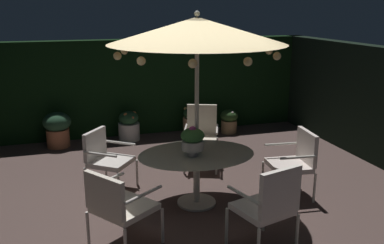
{
  "coord_description": "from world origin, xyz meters",
  "views": [
    {
      "loc": [
        -1.41,
        -5.06,
        2.67
      ],
      "look_at": [
        0.24,
        0.35,
        1.12
      ],
      "focal_mm": 39.74,
      "sensor_mm": 36.0,
      "label": 1
    }
  ],
  "objects_px": {
    "patio_chair_east": "(118,204)",
    "potted_plant_front_corner": "(191,121)",
    "centerpiece_planter": "(192,139)",
    "potted_plant_back_center": "(129,126)",
    "patio_chair_northeast": "(105,156)",
    "potted_plant_back_right": "(57,128)",
    "patio_dining_table": "(197,162)",
    "patio_chair_southeast": "(269,203)",
    "patio_chair_north": "(201,132)",
    "patio_umbrella": "(197,31)",
    "patio_chair_south": "(296,159)",
    "potted_plant_left_far": "(229,121)"
  },
  "relations": [
    {
      "from": "potted_plant_back_right",
      "to": "potted_plant_back_center",
      "type": "distance_m",
      "value": 1.4
    },
    {
      "from": "patio_umbrella",
      "to": "potted_plant_back_center",
      "type": "height_order",
      "value": "patio_umbrella"
    },
    {
      "from": "patio_chair_southeast",
      "to": "potted_plant_left_far",
      "type": "bearing_deg",
      "value": 73.56
    },
    {
      "from": "patio_chair_north",
      "to": "patio_dining_table",
      "type": "bearing_deg",
      "value": -110.72
    },
    {
      "from": "potted_plant_left_far",
      "to": "potted_plant_front_corner",
      "type": "height_order",
      "value": "potted_plant_front_corner"
    },
    {
      "from": "patio_umbrella",
      "to": "patio_chair_south",
      "type": "xyz_separation_m",
      "value": [
        1.44,
        -0.15,
        -1.81
      ]
    },
    {
      "from": "patio_umbrella",
      "to": "patio_chair_north",
      "type": "relative_size",
      "value": 2.5
    },
    {
      "from": "patio_chair_east",
      "to": "potted_plant_front_corner",
      "type": "bearing_deg",
      "value": 62.71
    },
    {
      "from": "centerpiece_planter",
      "to": "patio_chair_north",
      "type": "xyz_separation_m",
      "value": [
        0.6,
        1.44,
        -0.37
      ]
    },
    {
      "from": "potted_plant_left_far",
      "to": "potted_plant_back_center",
      "type": "relative_size",
      "value": 0.85
    },
    {
      "from": "potted_plant_left_far",
      "to": "patio_chair_north",
      "type": "bearing_deg",
      "value": -124.87
    },
    {
      "from": "potted_plant_front_corner",
      "to": "potted_plant_back_center",
      "type": "bearing_deg",
      "value": 179.08
    },
    {
      "from": "patio_chair_east",
      "to": "patio_chair_south",
      "type": "bearing_deg",
      "value": 14.59
    },
    {
      "from": "patio_dining_table",
      "to": "patio_chair_southeast",
      "type": "bearing_deg",
      "value": -74.51
    },
    {
      "from": "patio_chair_east",
      "to": "potted_plant_left_far",
      "type": "height_order",
      "value": "patio_chair_east"
    },
    {
      "from": "patio_chair_north",
      "to": "patio_chair_south",
      "type": "distance_m",
      "value": 1.77
    },
    {
      "from": "patio_dining_table",
      "to": "potted_plant_back_right",
      "type": "height_order",
      "value": "patio_dining_table"
    },
    {
      "from": "patio_chair_north",
      "to": "potted_plant_left_far",
      "type": "height_order",
      "value": "patio_chair_north"
    },
    {
      "from": "centerpiece_planter",
      "to": "patio_chair_southeast",
      "type": "relative_size",
      "value": 0.39
    },
    {
      "from": "potted_plant_left_far",
      "to": "patio_chair_south",
      "type": "bearing_deg",
      "value": -94.78
    },
    {
      "from": "patio_chair_east",
      "to": "patio_chair_southeast",
      "type": "xyz_separation_m",
      "value": [
        1.57,
        -0.57,
        0.05
      ]
    },
    {
      "from": "patio_chair_north",
      "to": "patio_chair_southeast",
      "type": "distance_m",
      "value": 2.76
    },
    {
      "from": "potted_plant_front_corner",
      "to": "patio_umbrella",
      "type": "bearing_deg",
      "value": -105.54
    },
    {
      "from": "patio_dining_table",
      "to": "potted_plant_front_corner",
      "type": "distance_m",
      "value": 3.3
    },
    {
      "from": "patio_umbrella",
      "to": "potted_plant_back_right",
      "type": "height_order",
      "value": "patio_umbrella"
    },
    {
      "from": "patio_dining_table",
      "to": "patio_chair_south",
      "type": "xyz_separation_m",
      "value": [
        1.44,
        -0.15,
        -0.05
      ]
    },
    {
      "from": "patio_dining_table",
      "to": "centerpiece_planter",
      "type": "bearing_deg",
      "value": -137.24
    },
    {
      "from": "patio_chair_northeast",
      "to": "patio_chair_southeast",
      "type": "bearing_deg",
      "value": -55.93
    },
    {
      "from": "patio_chair_south",
      "to": "potted_plant_front_corner",
      "type": "height_order",
      "value": "patio_chair_south"
    },
    {
      "from": "patio_dining_table",
      "to": "centerpiece_planter",
      "type": "relative_size",
      "value": 3.96
    },
    {
      "from": "patio_chair_northeast",
      "to": "potted_plant_back_right",
      "type": "distance_m",
      "value": 2.4
    },
    {
      "from": "patio_chair_south",
      "to": "potted_plant_left_far",
      "type": "xyz_separation_m",
      "value": [
        0.27,
        3.22,
        -0.29
      ]
    },
    {
      "from": "centerpiece_planter",
      "to": "patio_chair_south",
      "type": "xyz_separation_m",
      "value": [
        1.52,
        -0.08,
        -0.41
      ]
    },
    {
      "from": "patio_chair_north",
      "to": "patio_chair_east",
      "type": "xyz_separation_m",
      "value": [
        -1.7,
        -2.19,
        -0.05
      ]
    },
    {
      "from": "patio_dining_table",
      "to": "centerpiece_planter",
      "type": "xyz_separation_m",
      "value": [
        -0.08,
        -0.08,
        0.36
      ]
    },
    {
      "from": "centerpiece_planter",
      "to": "patio_chair_southeast",
      "type": "height_order",
      "value": "centerpiece_planter"
    },
    {
      "from": "patio_umbrella",
      "to": "patio_chair_east",
      "type": "distance_m",
      "value": 2.32
    },
    {
      "from": "patio_chair_northeast",
      "to": "potted_plant_back_center",
      "type": "xyz_separation_m",
      "value": [
        0.7,
        2.31,
        -0.23
      ]
    },
    {
      "from": "potted_plant_back_right",
      "to": "patio_chair_north",
      "type": "bearing_deg",
      "value": -37.33
    },
    {
      "from": "patio_dining_table",
      "to": "patio_chair_east",
      "type": "xyz_separation_m",
      "value": [
        -1.18,
        -0.83,
        -0.06
      ]
    },
    {
      "from": "patio_chair_southeast",
      "to": "patio_dining_table",
      "type": "bearing_deg",
      "value": 105.49
    },
    {
      "from": "patio_chair_southeast",
      "to": "potted_plant_back_center",
      "type": "xyz_separation_m",
      "value": [
        -0.84,
        4.58,
        -0.3
      ]
    },
    {
      "from": "patio_chair_south",
      "to": "patio_umbrella",
      "type": "bearing_deg",
      "value": 173.98
    },
    {
      "from": "patio_chair_south",
      "to": "potted_plant_back_right",
      "type": "height_order",
      "value": "patio_chair_south"
    },
    {
      "from": "patio_dining_table",
      "to": "patio_umbrella",
      "type": "bearing_deg",
      "value": -167.2
    },
    {
      "from": "patio_chair_south",
      "to": "potted_plant_back_center",
      "type": "distance_m",
      "value": 3.84
    },
    {
      "from": "patio_umbrella",
      "to": "patio_chair_east",
      "type": "relative_size",
      "value": 2.79
    },
    {
      "from": "centerpiece_planter",
      "to": "potted_plant_back_center",
      "type": "relative_size",
      "value": 0.67
    },
    {
      "from": "patio_chair_north",
      "to": "patio_chair_south",
      "type": "bearing_deg",
      "value": -58.55
    },
    {
      "from": "patio_chair_east",
      "to": "potted_plant_back_right",
      "type": "xyz_separation_m",
      "value": [
        -0.66,
        3.99,
        -0.18
      ]
    }
  ]
}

